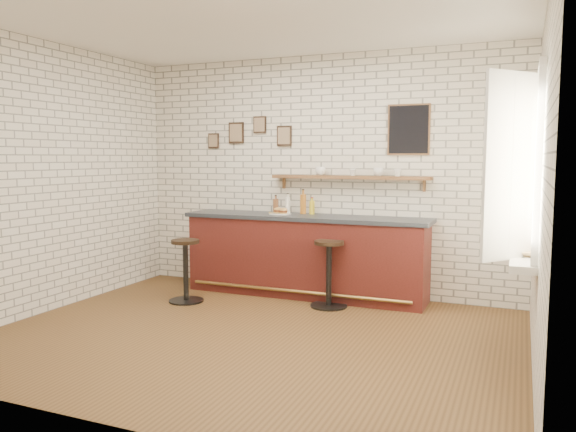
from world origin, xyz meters
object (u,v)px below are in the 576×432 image
at_px(condiment_bottle_yellow, 312,207).
at_px(bar_counter, 305,255).
at_px(shelf_cup_c, 378,172).
at_px(ciabatta_sandwich, 281,211).
at_px(bitters_bottle_amber, 303,204).
at_px(bitters_bottle_white, 288,205).
at_px(book_lower, 521,253).
at_px(bar_stool_right, 329,272).
at_px(shelf_cup_d, 398,173).
at_px(bar_stool_left, 186,269).
at_px(book_upper, 521,251).
at_px(shelf_cup_a, 321,171).
at_px(sandwich_plate, 280,214).
at_px(shelf_cup_b, 353,172).
at_px(bitters_bottle_brown, 276,205).

bearing_deg(condiment_bottle_yellow, bar_counter, -100.38).
bearing_deg(shelf_cup_c, ciabatta_sandwich, 116.63).
bearing_deg(bitters_bottle_amber, bitters_bottle_white, 180.00).
xyz_separation_m(bar_counter, book_lower, (2.48, -1.52, 0.43)).
bearing_deg(bar_stool_right, shelf_cup_d, 42.85).
bearing_deg(bar_stool_left, book_upper, -10.95).
bearing_deg(shelf_cup_c, condiment_bottle_yellow, 109.82).
relative_size(bar_stool_left, shelf_cup_a, 5.71).
height_order(shelf_cup_c, book_upper, shelf_cup_c).
bearing_deg(sandwich_plate, bar_stool_right, -27.11).
bearing_deg(bitters_bottle_amber, sandwich_plate, -147.22).
bearing_deg(book_upper, shelf_cup_a, 140.38).
height_order(shelf_cup_d, book_lower, shelf_cup_d).
xyz_separation_m(bar_stool_right, book_upper, (2.03, -1.15, 0.55)).
bearing_deg(book_lower, shelf_cup_d, 121.67).
distance_m(ciabatta_sandwich, shelf_cup_b, 1.02).
xyz_separation_m(bar_stool_left, shelf_cup_d, (2.30, 1.04, 1.14)).
height_order(ciabatta_sandwich, bar_stool_left, ciabatta_sandwich).
bearing_deg(shelf_cup_c, book_lower, -119.57).
height_order(bar_stool_left, shelf_cup_c, shelf_cup_c).
relative_size(bar_counter, sandwich_plate, 11.07).
bearing_deg(bar_counter, shelf_cup_d, 10.37).
relative_size(shelf_cup_a, book_lower, 0.54).
distance_m(bar_counter, book_upper, 2.96).
relative_size(ciabatta_sandwich, bar_stool_right, 0.27).
distance_m(bar_stool_left, book_upper, 3.80).
xyz_separation_m(book_lower, book_upper, (0.00, -0.03, 0.02)).
relative_size(sandwich_plate, shelf_cup_a, 2.14).
relative_size(shelf_cup_a, book_upper, 0.52).
bearing_deg(bar_stool_left, shelf_cup_d, 24.26).
distance_m(shelf_cup_a, shelf_cup_c, 0.74).
bearing_deg(bar_stool_right, bar_counter, 138.26).
relative_size(bitters_bottle_amber, shelf_cup_b, 3.47).
distance_m(bar_counter, shelf_cup_d, 1.52).
xyz_separation_m(bar_counter, bitters_bottle_amber, (-0.09, 0.16, 0.63)).
bearing_deg(bitters_bottle_white, condiment_bottle_yellow, 0.00).
distance_m(bitters_bottle_brown, shelf_cup_a, 0.75).
xyz_separation_m(bar_stool_right, book_lower, (2.03, -1.12, 0.53)).
bearing_deg(shelf_cup_a, condiment_bottle_yellow, -173.27).
bearing_deg(book_upper, shelf_cup_d, 125.35).
bearing_deg(sandwich_plate, bitters_bottle_white, 76.80).
xyz_separation_m(bitters_bottle_white, book_lower, (2.78, -1.68, -0.17)).
relative_size(bar_counter, condiment_bottle_yellow, 14.53).
bearing_deg(book_upper, condiment_bottle_yellow, 142.07).
height_order(bar_stool_left, book_upper, book_upper).
xyz_separation_m(sandwich_plate, shelf_cup_d, (1.44, 0.20, 0.53)).
bearing_deg(bitters_bottle_white, shelf_cup_a, 5.00).
bearing_deg(book_upper, bar_stool_left, 166.09).
height_order(ciabatta_sandwich, book_lower, ciabatta_sandwich).
bearing_deg(condiment_bottle_yellow, bitters_bottle_amber, -180.00).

